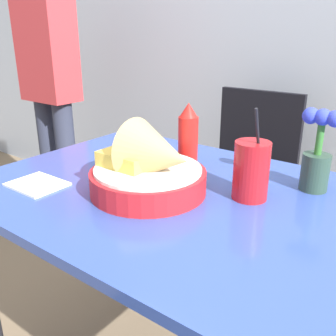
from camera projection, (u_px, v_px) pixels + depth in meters
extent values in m
cube|color=#334C9E|center=(182.00, 196.00, 0.94)|extent=(1.08, 0.75, 0.02)
cylinder|color=black|center=(130.00, 224.00, 1.58)|extent=(0.05, 0.05, 0.73)
cylinder|color=black|center=(183.00, 237.00, 1.76)|extent=(0.03, 0.03, 0.43)
cylinder|color=black|center=(254.00, 264.00, 1.56)|extent=(0.03, 0.03, 0.43)
cylinder|color=black|center=(220.00, 210.00, 2.03)|extent=(0.03, 0.03, 0.43)
cylinder|color=black|center=(285.00, 230.00, 1.83)|extent=(0.03, 0.03, 0.43)
cube|color=black|center=(238.00, 190.00, 1.72)|extent=(0.40, 0.40, 0.02)
cube|color=black|center=(259.00, 135.00, 1.78)|extent=(0.40, 0.03, 0.42)
cylinder|color=red|center=(148.00, 181.00, 0.93)|extent=(0.29, 0.29, 0.06)
cylinder|color=white|center=(148.00, 169.00, 0.91)|extent=(0.26, 0.26, 0.01)
cone|color=tan|center=(159.00, 155.00, 0.88)|extent=(0.16, 0.16, 0.16)
cube|color=#E5C14C|center=(128.00, 160.00, 0.93)|extent=(0.13, 0.10, 0.04)
cylinder|color=red|center=(188.00, 142.00, 1.08)|extent=(0.06, 0.06, 0.15)
cone|color=red|center=(189.00, 110.00, 1.05)|extent=(0.05, 0.05, 0.04)
cylinder|color=red|center=(251.00, 171.00, 0.88)|extent=(0.08, 0.08, 0.14)
cylinder|color=black|center=(251.00, 175.00, 0.88)|extent=(0.08, 0.08, 0.11)
cylinder|color=black|center=(258.00, 146.00, 0.85)|extent=(0.01, 0.07, 0.18)
cylinder|color=#2D4738|center=(315.00, 172.00, 0.93)|extent=(0.07, 0.07, 0.09)
cylinder|color=#33722D|center=(320.00, 138.00, 0.90)|extent=(0.02, 0.02, 0.08)
sphere|color=blue|center=(323.00, 117.00, 0.89)|extent=(0.04, 0.04, 0.04)
sphere|color=blue|center=(311.00, 116.00, 0.90)|extent=(0.04, 0.04, 0.04)
sphere|color=blue|center=(335.00, 119.00, 0.87)|extent=(0.04, 0.04, 0.04)
cube|color=white|center=(37.00, 184.00, 0.97)|extent=(0.14, 0.11, 0.01)
cylinder|color=#2D3347|center=(51.00, 162.00, 2.26)|extent=(0.11, 0.11, 0.77)
cylinder|color=#2D3347|center=(68.00, 167.00, 2.17)|extent=(0.11, 0.11, 0.77)
cube|color=#B23338|center=(46.00, 40.00, 1.98)|extent=(0.32, 0.18, 0.64)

